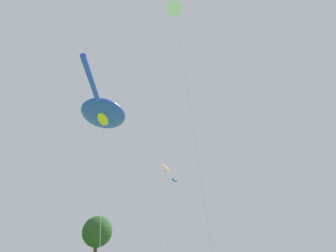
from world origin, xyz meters
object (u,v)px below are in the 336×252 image
Objects in this scene: big_show_kite at (103,114)px; small_kite_streamer_purple at (175,181)px; small_kite_triangle_green at (175,6)px; tree_oak_left at (97,232)px; small_kite_box_yellow at (166,170)px.

big_show_kite is 20.34m from small_kite_streamer_purple.
small_kite_streamer_purple is 0.67× the size of small_kite_triangle_green.
tree_oak_left is (15.67, 38.58, -10.38)m from small_kite_triangle_green.
small_kite_triangle_green is 1.98× the size of tree_oak_left.
tree_oak_left is at bearing 10.03° from big_show_kite.
tree_oak_left is (0.31, 21.35, -5.07)m from small_kite_streamer_purple.
small_kite_box_yellow reaches higher than big_show_kite.
tree_oak_left is (17.01, 32.94, -4.40)m from big_show_kite.
small_kite_triangle_green reaches higher than small_kite_streamer_purple.
small_kite_triangle_green is 42.92m from tree_oak_left.
big_show_kite is 12.56m from small_kite_box_yellow.
small_kite_box_yellow is 0.96× the size of small_kite_streamer_purple.
small_kite_streamer_purple is (5.88, 5.21, 0.89)m from small_kite_box_yellow.
big_show_kite reaches higher than tree_oak_left.
big_show_kite is at bearing -37.29° from small_kite_triangle_green.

